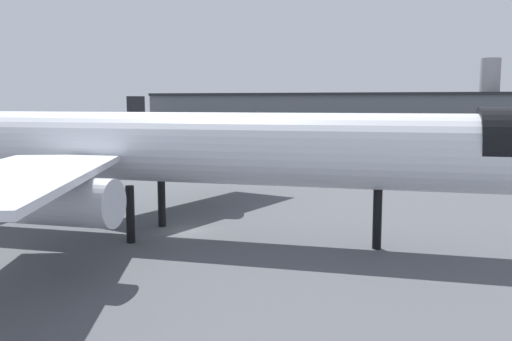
# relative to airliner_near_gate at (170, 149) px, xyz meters

# --- Properties ---
(ground) EXTENTS (900.00, 900.00, 0.00)m
(ground) POSITION_rel_airliner_near_gate_xyz_m (0.79, 1.88, -7.74)
(ground) COLOR #4C4F54
(airliner_near_gate) EXTENTS (61.82, 56.47, 17.56)m
(airliner_near_gate) POSITION_rel_airliner_near_gate_xyz_m (0.00, 0.00, 0.00)
(airliner_near_gate) COLOR silver
(airliner_near_gate) RESTS_ON ground
(airliner_far_taxiway) EXTENTS (42.67, 37.82, 13.42)m
(airliner_far_taxiway) POSITION_rel_airliner_near_gate_xyz_m (-37.02, 115.41, -1.82)
(airliner_far_taxiway) COLOR silver
(airliner_far_taxiway) RESTS_ON ground
(terminal_building) EXTENTS (204.42, 37.64, 30.67)m
(terminal_building) POSITION_rel_airliner_near_gate_xyz_m (9.96, 219.19, 0.51)
(terminal_building) COLOR slate
(terminal_building) RESTS_ON ground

